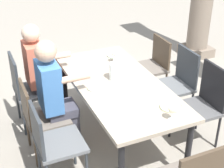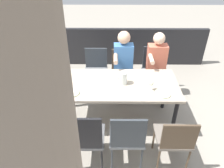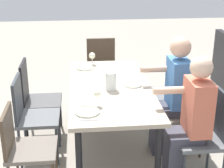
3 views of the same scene
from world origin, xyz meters
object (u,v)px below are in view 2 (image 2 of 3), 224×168
(chair_mid_north, at_px, (127,136))
(plate_2, at_px, (72,93))
(chair_mid_south, at_px, (123,70))
(wine_glass_2, at_px, (61,83))
(chair_east_north, at_px, (86,137))
(plate_1, at_px, (116,74))
(chair_east_south, at_px, (96,68))
(plate_0, at_px, (162,94))
(chair_head_east, at_px, (31,94))
(diner_woman_green, at_px, (156,66))
(chair_west_north, at_px, (175,138))
(wine_glass_0, at_px, (151,83))
(chair_west_south, at_px, (154,68))
(water_pitcher, at_px, (123,79))
(diner_man_white, at_px, (123,65))
(dining_table, at_px, (117,87))

(chair_mid_north, height_order, plate_2, chair_mid_north)
(chair_mid_south, distance_m, wine_glass_2, 1.43)
(plate_2, bearing_deg, chair_east_north, 112.76)
(chair_mid_south, xyz_separation_m, plate_1, (0.13, 0.61, 0.26))
(chair_east_south, xyz_separation_m, plate_2, (0.25, 1.11, 0.24))
(chair_east_north, bearing_deg, chair_mid_north, -179.50)
(plate_0, relative_size, wine_glass_2, 1.46)
(chair_head_east, xyz_separation_m, plate_2, (-0.72, 0.26, 0.22))
(diner_woman_green, distance_m, plate_1, 0.84)
(chair_mid_south, height_order, diner_woman_green, diner_woman_green)
(chair_west_north, xyz_separation_m, chair_mid_south, (0.60, -1.71, 0.01))
(plate_2, bearing_deg, wine_glass_0, -175.52)
(chair_west_south, distance_m, diner_woman_green, 0.24)
(wine_glass_0, relative_size, water_pitcher, 0.81)
(chair_mid_south, xyz_separation_m, plate_0, (-0.52, 1.13, 0.26))
(diner_woman_green, bearing_deg, plate_1, 30.21)
(chair_east_north, height_order, plate_2, chair_east_north)
(chair_east_north, bearing_deg, plate_1, -108.83)
(chair_west_north, distance_m, wine_glass_2, 1.72)
(chair_west_south, height_order, diner_woman_green, diner_woman_green)
(chair_west_north, distance_m, chair_head_east, 2.25)
(diner_man_white, bearing_deg, plate_0, 119.43)
(plate_0, height_order, wine_glass_2, wine_glass_2)
(diner_woman_green, relative_size, diner_man_white, 0.98)
(dining_table, bearing_deg, chair_west_north, 130.22)
(chair_east_north, distance_m, wine_glass_2, 0.89)
(chair_east_south, height_order, wine_glass_0, wine_glass_0)
(wine_glass_2, bearing_deg, dining_table, -168.98)
(chair_mid_south, bearing_deg, chair_mid_north, 90.00)
(chair_west_north, height_order, chair_mid_south, chair_mid_south)
(chair_mid_south, relative_size, plate_0, 3.83)
(chair_west_south, xyz_separation_m, plate_0, (0.08, 1.13, 0.23))
(dining_table, relative_size, chair_east_north, 1.98)
(diner_man_white, relative_size, plate_2, 6.14)
(water_pitcher, bearing_deg, chair_mid_south, -91.97)
(chair_east_north, distance_m, plate_2, 0.70)
(chair_head_east, distance_m, diner_woman_green, 2.19)
(chair_mid_north, bearing_deg, plate_0, -131.39)
(chair_east_north, distance_m, water_pitcher, 1.04)
(wine_glass_0, relative_size, plate_2, 0.73)
(plate_0, relative_size, wine_glass_0, 1.45)
(chair_west_north, relative_size, diner_man_white, 0.65)
(water_pitcher, bearing_deg, chair_west_south, -126.12)
(dining_table, xyz_separation_m, wine_glass_2, (0.81, 0.16, 0.18))
(chair_west_south, height_order, wine_glass_0, chair_west_south)
(chair_head_east, bearing_deg, plate_1, -169.54)
(plate_0, xyz_separation_m, plate_1, (0.65, -0.52, 0.00))
(diner_woman_green, relative_size, plate_0, 5.63)
(chair_west_south, relative_size, diner_woman_green, 0.72)
(plate_1, xyz_separation_m, plate_2, (0.64, 0.51, -0.00))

